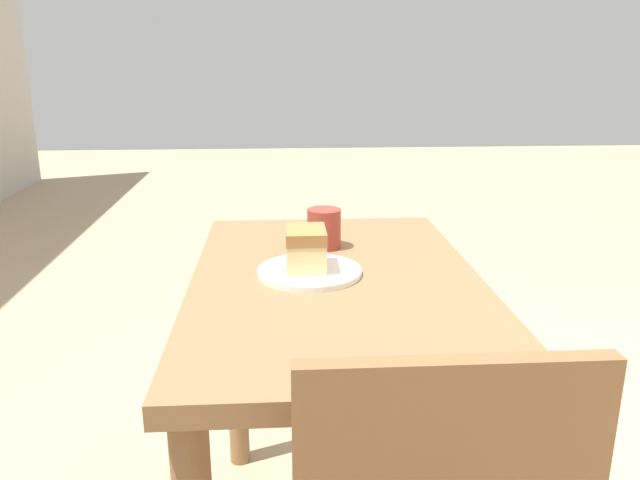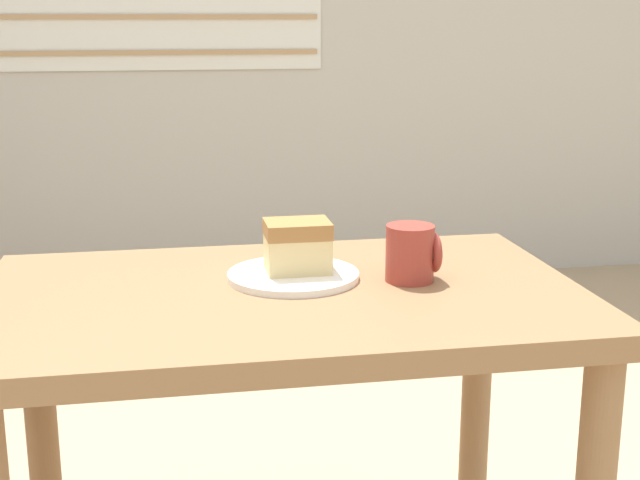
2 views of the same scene
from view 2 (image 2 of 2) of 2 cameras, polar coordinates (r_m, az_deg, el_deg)
The scene contains 4 objects.
dining_table_near at distance 1.50m, azimuth -2.23°, elevation -8.08°, with size 0.97×0.61×0.75m.
plate at distance 1.51m, azimuth -1.73°, elevation -2.29°, with size 0.22×0.22×0.01m.
cake_slice at distance 1.50m, azimuth -1.45°, elevation -0.38°, with size 0.11×0.08×0.09m.
coffee_mug at distance 1.50m, azimuth 5.92°, elevation -0.84°, with size 0.09×0.08×0.10m.
Camera 2 is at (-0.28, -0.89, 1.19)m, focal length 50.00 mm.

